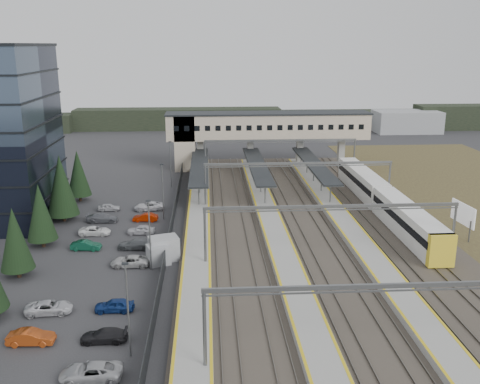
{
  "coord_description": "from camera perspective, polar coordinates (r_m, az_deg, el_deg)",
  "views": [
    {
      "loc": [
        -1.56,
        -63.27,
        24.12
      ],
      "look_at": [
        2.92,
        9.36,
        4.0
      ],
      "focal_mm": 40.0,
      "sensor_mm": 36.0,
      "label": 1
    }
  ],
  "objects": [
    {
      "name": "conifer_row",
      "position": [
        65.71,
        -21.5,
        -2.72
      ],
      "size": [
        4.42,
        49.82,
        9.5
      ],
      "color": "black",
      "rests_on": "ground"
    },
    {
      "name": "lampposts",
      "position": [
        67.79,
        -8.83,
        -1.7
      ],
      "size": [
        0.5,
        53.25,
        8.07
      ],
      "color": "slate",
      "rests_on": "ground"
    },
    {
      "name": "fence",
      "position": [
        72.25,
        -7.27,
        -3.34
      ],
      "size": [
        0.08,
        90.0,
        2.0
      ],
      "color": "#26282B",
      "rests_on": "ground"
    },
    {
      "name": "rail_corridor",
      "position": [
        73.13,
        5.25,
        -3.63
      ],
      "size": [
        34.0,
        90.0,
        0.92
      ],
      "color": "#342E28",
      "rests_on": "ground"
    },
    {
      "name": "footbridge",
      "position": [
        106.91,
        1.49,
        6.74
      ],
      "size": [
        40.4,
        6.4,
        11.2
      ],
      "color": "#AFA38B",
      "rests_on": "ground"
    },
    {
      "name": "train",
      "position": [
        81.14,
        14.98,
        -0.79
      ],
      "size": [
        3.0,
        41.74,
        3.78
      ],
      "color": "white",
      "rests_on": "ground"
    },
    {
      "name": "billboard",
      "position": [
        74.52,
        22.68,
        -2.27
      ],
      "size": [
        0.64,
        5.39,
        4.48
      ],
      "color": "slate",
      "rests_on": "ground"
    },
    {
      "name": "gantries",
      "position": [
        70.03,
        7.76,
        0.31
      ],
      "size": [
        28.4,
        62.28,
        7.17
      ],
      "color": "slate",
      "rests_on": "ground"
    },
    {
      "name": "relay_cabin_far",
      "position": [
        61.69,
        -8.68,
        -6.62
      ],
      "size": [
        2.98,
        2.74,
        2.24
      ],
      "color": "#939598",
      "rests_on": "ground"
    },
    {
      "name": "treeline_far",
      "position": [
        159.02,
        5.74,
        7.73
      ],
      "size": [
        170.0,
        19.0,
        7.0
      ],
      "color": "black",
      "rests_on": "ground"
    },
    {
      "name": "ground",
      "position": [
        67.73,
        -1.98,
        -5.42
      ],
      "size": [
        220.0,
        220.0,
        0.0
      ],
      "primitive_type": "plane",
      "color": "#2B2B2D",
      "rests_on": "ground"
    },
    {
      "name": "canopies",
      "position": [
        92.9,
        1.85,
        2.89
      ],
      "size": [
        23.1,
        30.0,
        3.28
      ],
      "color": "black",
      "rests_on": "ground"
    },
    {
      "name": "relay_cabin_near",
      "position": [
        62.75,
        -8.13,
        -5.97
      ],
      "size": [
        3.83,
        3.26,
        2.72
      ],
      "color": "#939598",
      "rests_on": "ground"
    },
    {
      "name": "car_park",
      "position": [
        63.46,
        -13.61,
        -6.74
      ],
      "size": [
        10.56,
        44.74,
        1.3
      ],
      "color": "#9D3B12",
      "rests_on": "ground"
    }
  ]
}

